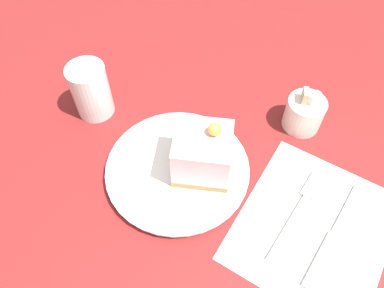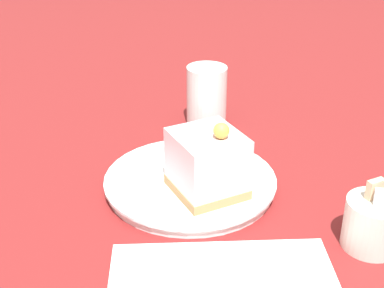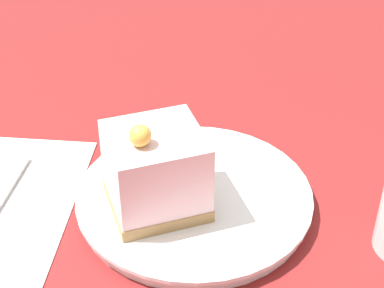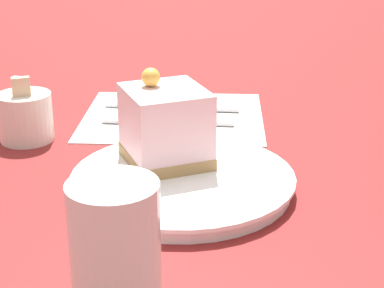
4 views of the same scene
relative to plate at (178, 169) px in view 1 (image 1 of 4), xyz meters
The scene contains 8 objects.
ground_plane 0.01m from the plate, 59.75° to the right, with size 4.00×4.00×0.00m, color maroon.
plate is the anchor object (origin of this frame).
cake_slice 0.06m from the plate, 21.73° to the left, with size 0.10×0.10×0.10m.
napkin 0.22m from the plate, ahead, with size 0.23×0.25×0.00m.
fork 0.19m from the plate, ahead, with size 0.05×0.17×0.00m.
knife 0.24m from the plate, ahead, with size 0.04×0.18×0.00m.
sugar_bowl 0.23m from the plate, 49.56° to the left, with size 0.06×0.06×0.08m.
drinking_glass 0.20m from the plate, 163.34° to the left, with size 0.06×0.06×0.10m.
Camera 1 is at (0.15, -0.26, 0.50)m, focal length 35.00 mm.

